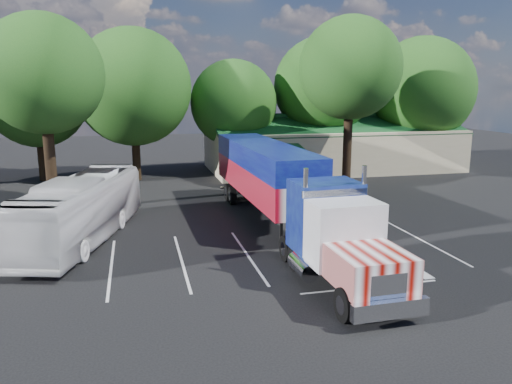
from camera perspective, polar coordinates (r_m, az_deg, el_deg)
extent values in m
plane|color=black|center=(30.06, -3.48, -3.62)|extent=(120.00, 120.00, 0.00)
cube|color=beige|center=(50.64, 8.57, 4.91)|extent=(24.00, 11.00, 4.00)
cube|color=#144621|center=(48.20, 9.74, 7.51)|extent=(24.20, 6.25, 2.10)
cube|color=#144621|center=(52.63, 7.66, 7.93)|extent=(24.20, 6.25, 2.10)
cube|color=beige|center=(42.81, 1.47, 2.97)|extent=(5.00, 2.50, 2.80)
cube|color=#144621|center=(41.36, 1.95, 4.75)|extent=(5.40, 3.19, 0.80)
cylinder|color=black|center=(47.38, -23.25, 3.60)|extent=(0.70, 0.70, 4.00)
sphere|color=#154B19|center=(47.00, -23.77, 9.82)|extent=(8.40, 8.40, 8.40)
cylinder|color=black|center=(45.10, -13.52, 4.06)|extent=(0.70, 0.70, 4.30)
sphere|color=#154B19|center=(44.72, -13.89, 11.57)|extent=(10.00, 10.00, 10.00)
cylinder|color=black|center=(47.32, -2.53, 4.30)|extent=(0.70, 0.70, 3.60)
sphere|color=#154B19|center=(46.93, -2.58, 10.12)|extent=(8.00, 8.00, 8.00)
cylinder|color=black|center=(50.24, 7.51, 5.17)|extent=(0.70, 0.70, 4.50)
sphere|color=#154B19|center=(49.91, 7.70, 11.86)|extent=(9.60, 9.60, 9.60)
cylinder|color=black|center=(53.66, 18.02, 4.79)|extent=(0.70, 0.70, 3.90)
sphere|color=#154B19|center=(53.32, 18.43, 11.04)|extent=(10.40, 10.40, 10.40)
cylinder|color=black|center=(35.30, -22.41, 2.80)|extent=(0.70, 0.70, 6.00)
sphere|color=#154B19|center=(34.95, -23.18, 12.30)|extent=(7.60, 7.60, 7.60)
cylinder|color=black|center=(40.84, 10.39, 4.97)|extent=(0.70, 0.70, 6.50)
sphere|color=#154B19|center=(40.59, 10.73, 13.76)|extent=(8.00, 8.00, 8.00)
cube|color=black|center=(21.13, 9.38, -8.14)|extent=(1.30, 7.89, 0.28)
cube|color=white|center=(17.71, 15.10, -12.85)|extent=(2.82, 0.34, 0.62)
cube|color=white|center=(17.62, 14.85, -10.57)|extent=(1.35, 0.16, 1.01)
cube|color=white|center=(18.59, 12.91, -8.53)|extent=(2.65, 2.76, 1.29)
cube|color=silver|center=(20.29, 10.04, -4.66)|extent=(2.85, 1.86, 2.59)
cube|color=black|center=(19.50, 11.00, -3.66)|extent=(2.59, 0.15, 1.12)
cube|color=white|center=(20.77, 9.08, -0.08)|extent=(2.93, 0.18, 0.28)
cube|color=navy|center=(22.01, 7.85, -2.68)|extent=(2.86, 2.31, 3.04)
cylinder|color=white|center=(20.53, 5.64, -2.55)|extent=(0.21, 0.21, 3.82)
cylinder|color=white|center=(21.56, 12.09, -2.06)|extent=(0.21, 0.21, 3.82)
cylinder|color=white|center=(20.67, 5.37, -8.48)|extent=(0.78, 1.82, 0.74)
cylinder|color=white|center=(21.87, 12.92, -7.59)|extent=(0.78, 1.82, 0.74)
cube|color=silver|center=(31.06, 0.88, 1.48)|extent=(3.24, 14.46, 1.69)
cube|color=#0E0B6A|center=(30.83, 0.88, 4.26)|extent=(3.24, 14.46, 1.35)
cube|color=black|center=(35.82, -1.19, 0.50)|extent=(1.44, 3.96, 0.39)
cube|color=black|center=(25.56, 2.89, -4.58)|extent=(0.14, 0.14, 1.57)
cube|color=black|center=(26.07, 6.19, -4.30)|extent=(0.14, 0.14, 1.57)
cube|color=white|center=(38.38, -2.11, 0.57)|extent=(2.70, 0.19, 0.13)
cylinder|color=black|center=(18.01, 10.20, -12.58)|extent=(0.42, 1.25, 1.24)
cylinder|color=black|center=(19.07, 16.77, -11.48)|extent=(0.42, 1.25, 1.24)
cylinder|color=black|center=(22.45, 4.57, -7.41)|extent=(0.42, 1.25, 1.24)
cylinder|color=black|center=(23.31, 10.09, -6.82)|extent=(0.42, 1.25, 1.24)
cylinder|color=black|center=(23.55, 3.56, -6.46)|extent=(0.42, 1.25, 1.24)
cylinder|color=black|center=(24.38, 8.87, -5.94)|extent=(0.42, 1.25, 1.24)
cylinder|color=black|center=(34.78, -2.73, -0.43)|extent=(0.42, 1.25, 1.24)
cylinder|color=black|center=(35.34, 1.02, -0.22)|extent=(0.42, 1.25, 1.24)
cylinder|color=black|center=(36.07, -3.18, 0.01)|extent=(0.42, 1.25, 1.24)
cylinder|color=black|center=(36.61, 0.44, 0.21)|extent=(0.42, 1.25, 1.24)
imported|color=black|center=(25.41, 8.55, -4.51)|extent=(0.46, 0.68, 1.82)
imported|color=black|center=(36.88, 3.27, -0.01)|extent=(1.38, 1.72, 0.87)
imported|color=silver|center=(27.83, -19.37, -1.90)|extent=(6.22, 12.63, 3.43)
imported|color=#A9ABB1|center=(42.07, 0.38, 1.74)|extent=(3.93, 2.93, 1.24)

